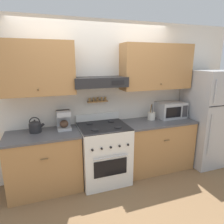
# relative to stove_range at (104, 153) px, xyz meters

# --- Properties ---
(ground_plane) EXTENTS (16.00, 16.00, 0.00)m
(ground_plane) POSITION_rel_stove_range_xyz_m (0.00, -0.27, -0.47)
(ground_plane) COLOR brown
(wall_back) EXTENTS (5.20, 0.46, 2.55)m
(wall_back) POSITION_rel_stove_range_xyz_m (0.05, 0.31, 1.00)
(wall_back) COLOR silver
(wall_back) RESTS_ON ground_plane
(counter_left) EXTENTS (1.06, 0.62, 0.89)m
(counter_left) POSITION_rel_stove_range_xyz_m (-0.91, 0.05, -0.02)
(counter_left) COLOR #AD7A47
(counter_left) RESTS_ON ground_plane
(counter_right) EXTENTS (1.26, 0.62, 0.89)m
(counter_right) POSITION_rel_stove_range_xyz_m (1.01, 0.05, -0.02)
(counter_right) COLOR #AD7A47
(counter_right) RESTS_ON ground_plane
(stove_range) EXTENTS (0.75, 0.72, 1.05)m
(stove_range) POSITION_rel_stove_range_xyz_m (0.00, 0.00, 0.00)
(stove_range) COLOR white
(stove_range) RESTS_ON ground_plane
(refrigerator) EXTENTS (0.66, 0.78, 1.75)m
(refrigerator) POSITION_rel_stove_range_xyz_m (1.99, -0.04, 0.41)
(refrigerator) COLOR #ADAFB5
(refrigerator) RESTS_ON ground_plane
(tea_kettle) EXTENTS (0.22, 0.17, 0.23)m
(tea_kettle) POSITION_rel_stove_range_xyz_m (-1.00, 0.16, 0.51)
(tea_kettle) COLOR #232326
(tea_kettle) RESTS_ON counter_left
(coffee_maker) EXTENTS (0.21, 0.25, 0.29)m
(coffee_maker) POSITION_rel_stove_range_xyz_m (-0.58, 0.19, 0.57)
(coffee_maker) COLOR #ADAFB5
(coffee_maker) RESTS_ON counter_left
(microwave) EXTENTS (0.50, 0.37, 0.29)m
(microwave) POSITION_rel_stove_range_xyz_m (1.35, 0.18, 0.57)
(microwave) COLOR #ADAFB5
(microwave) RESTS_ON counter_right
(utensil_crock) EXTENTS (0.14, 0.14, 0.29)m
(utensil_crock) POSITION_rel_stove_range_xyz_m (0.95, 0.16, 0.49)
(utensil_crock) COLOR silver
(utensil_crock) RESTS_ON counter_right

